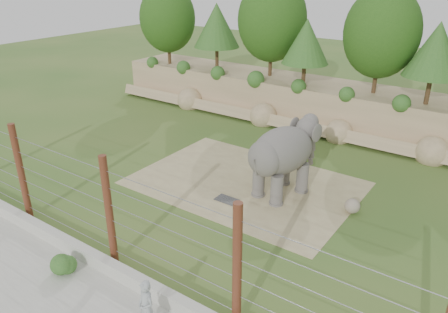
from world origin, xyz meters
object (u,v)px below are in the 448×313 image
Objects in this scene: elephant at (282,160)px; zookeeper at (146,307)px; stone_ball at (352,206)px; barrier_fence at (109,212)px.

elephant is 2.41× the size of zookeeper.
stone_ball is 0.38× the size of zookeeper.
barrier_fence reaches higher than elephant.
barrier_fence is at bearing 165.89° from zookeeper.
elephant is 7.91m from barrier_fence.
barrier_fence is 12.26× the size of zookeeper.
elephant is at bearing 107.61° from zookeeper.
stone_ball is at bearing 16.55° from elephant.
zookeeper is at bearing -26.79° from barrier_fence.
stone_ball is at bearing 54.77° from barrier_fence.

